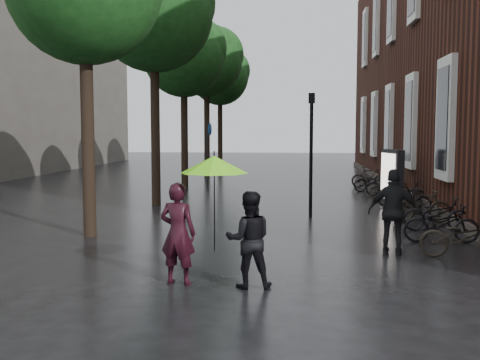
# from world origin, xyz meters

# --- Properties ---
(ground) EXTENTS (120.00, 120.00, 0.00)m
(ground) POSITION_xyz_m (0.00, 0.00, 0.00)
(ground) COLOR black
(street_trees) EXTENTS (4.33, 34.03, 8.91)m
(street_trees) POSITION_xyz_m (-3.99, 15.91, 6.34)
(street_trees) COLOR black
(street_trees) RESTS_ON ground
(person_burgundy) EXTENTS (0.72, 0.55, 1.78)m
(person_burgundy) POSITION_xyz_m (-0.98, 2.90, 0.89)
(person_burgundy) COLOR black
(person_burgundy) RESTS_ON ground
(person_black) EXTENTS (0.88, 0.73, 1.65)m
(person_black) POSITION_xyz_m (0.27, 2.79, 0.82)
(person_black) COLOR black
(person_black) RESTS_ON ground
(lime_umbrella) EXTENTS (1.18, 1.18, 1.73)m
(lime_umbrella) POSITION_xyz_m (-0.34, 2.93, 2.08)
(lime_umbrella) COLOR black
(lime_umbrella) RESTS_ON ground
(pedestrian_walking) EXTENTS (1.15, 0.65, 1.84)m
(pedestrian_walking) POSITION_xyz_m (3.15, 5.64, 0.92)
(pedestrian_walking) COLOR black
(pedestrian_walking) RESTS_ON ground
(parked_bicycles) EXTENTS (2.14, 15.20, 0.99)m
(parked_bicycles) POSITION_xyz_m (4.61, 12.26, 0.46)
(parked_bicycles) COLOR black
(parked_bicycles) RESTS_ON ground
(ad_lightbox) EXTENTS (0.30, 1.32, 1.99)m
(ad_lightbox) POSITION_xyz_m (4.45, 13.61, 1.00)
(ad_lightbox) COLOR black
(ad_lightbox) RESTS_ON ground
(lamp_post) EXTENTS (0.20, 0.20, 3.79)m
(lamp_post) POSITION_xyz_m (1.52, 10.79, 2.30)
(lamp_post) COLOR black
(lamp_post) RESTS_ON ground
(cycle_sign) EXTENTS (0.16, 0.54, 2.98)m
(cycle_sign) POSITION_xyz_m (-2.86, 18.54, 1.97)
(cycle_sign) COLOR #262628
(cycle_sign) RESTS_ON ground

